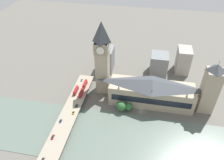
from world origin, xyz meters
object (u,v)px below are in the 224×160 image
parliament_hall (151,92)px  car_southbound_lead (61,121)px  clock_tower (102,57)px  road_bridge (64,126)px  car_northbound_tail (73,113)px  car_southbound_mid (53,137)px  double_decker_bus_rear (85,84)px  double_decker_bus_lead (76,90)px  car_northbound_lead (43,159)px  car_southbound_tail (77,106)px  victoria_tower (210,88)px  double_decker_bus_mid (81,93)px  car_northbound_mid (82,80)px

parliament_hall → car_southbound_lead: 93.17m
clock_tower → road_bridge: (-62.53, 22.85, -37.84)m
car_northbound_tail → car_southbound_mid: (-30.52, 8.22, -0.03)m
car_southbound_lead → road_bridge: bearing=-133.6°
car_southbound_lead → car_southbound_mid: 18.36m
double_decker_bus_rear → car_northbound_tail: size_ratio=2.83×
clock_tower → double_decker_bus_lead: bearing=122.2°
parliament_hall → double_decker_bus_rear: size_ratio=7.24×
parliament_hall → double_decker_bus_lead: size_ratio=7.25×
car_northbound_tail → car_southbound_mid: 31.61m
car_northbound_lead → car_southbound_tail: (61.66, -7.07, -0.01)m
victoria_tower → car_northbound_lead: size_ratio=14.12×
double_decker_bus_mid → parliament_hall: bearing=-83.6°
parliament_hall → road_bridge: bearing=124.3°
car_northbound_tail → road_bridge: bearing=166.1°
double_decker_bus_lead → car_northbound_lead: double_decker_bus_lead is taller
clock_tower → car_northbound_mid: 44.62m
double_decker_bus_mid → car_southbound_mid: size_ratio=2.50×
road_bridge → car_southbound_mid: 15.05m
car_northbound_lead → car_southbound_lead: size_ratio=1.08×
double_decker_bus_lead → car_southbound_lead: bearing=178.6°
victoria_tower → double_decker_bus_rear: (6.37, 125.48, -18.24)m
parliament_hall → car_southbound_mid: size_ratio=17.60×
victoria_tower → car_southbound_mid: bearing=116.4°
parliament_hall → double_decker_bus_mid: (-8.01, 71.93, -6.02)m
double_decker_bus_lead → car_southbound_lead: size_ratio=3.06×
double_decker_bus_mid → car_northbound_lead: size_ratio=2.92×
car_southbound_lead → car_southbound_mid: (-18.36, -0.01, 0.01)m
car_northbound_mid → car_southbound_mid: bearing=179.2°
double_decker_bus_mid → car_southbound_lead: (-39.53, 7.81, -1.87)m
double_decker_bus_mid → car_southbound_lead: 40.33m
clock_tower → double_decker_bus_rear: 39.48m
car_southbound_tail → double_decker_bus_mid: bearing=1.1°
double_decker_bus_lead → car_northbound_lead: size_ratio=2.83×
double_decker_bus_lead → double_decker_bus_rear: size_ratio=1.00×
victoria_tower → car_southbound_mid: 149.89m
double_decker_bus_mid → car_southbound_tail: size_ratio=2.61×
car_northbound_mid → car_southbound_lead: 62.45m
car_northbound_mid → car_northbound_tail: bearing=-171.9°
victoria_tower → double_decker_bus_lead: (-5.49, 132.03, -18.36)m
double_decker_bus_mid → car_northbound_tail: 27.43m
car_southbound_mid → car_southbound_tail: car_southbound_mid is taller
road_bridge → double_decker_bus_mid: 43.85m
car_southbound_lead → car_southbound_mid: car_southbound_mid is taller
parliament_hall → clock_tower: 60.71m
clock_tower → car_northbound_tail: 61.63m
car_southbound_lead → car_southbound_mid: size_ratio=0.80×
car_northbound_tail → car_northbound_mid: bearing=8.1°
road_bridge → victoria_tower: bearing=-68.2°
victoria_tower → road_bridge: (-51.62, 128.85, -22.03)m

